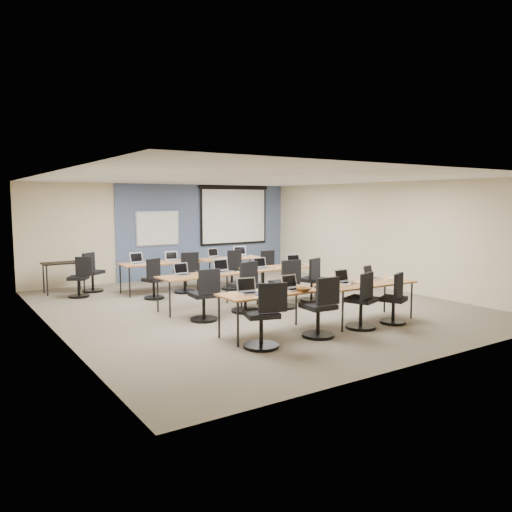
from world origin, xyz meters
TOP-DOWN VIEW (x-y plane):
  - floor at (0.00, 0.00)m, footprint 8.00×9.00m
  - ceiling at (0.00, 0.00)m, footprint 8.00×9.00m
  - wall_back at (0.00, 4.50)m, footprint 8.00×0.04m
  - wall_front at (0.00, -4.50)m, footprint 8.00×0.04m
  - wall_left at (-4.00, 0.00)m, footprint 0.04×9.00m
  - wall_right at (4.00, 0.00)m, footprint 0.04×9.00m
  - blue_accent_panel at (1.25, 4.47)m, footprint 5.50×0.04m
  - whiteboard at (-0.30, 4.43)m, footprint 1.28×0.03m
  - projector_screen at (2.20, 4.41)m, footprint 2.40×0.10m
  - training_table_front_left at (-1.04, -2.15)m, footprint 1.71×0.71m
  - training_table_front_right at (1.00, -2.34)m, footprint 1.89×0.79m
  - training_table_mid_left at (-1.12, 0.22)m, footprint 1.73×0.72m
  - training_table_mid_right at (0.95, 0.31)m, footprint 1.74×0.73m
  - training_table_back_left at (-1.03, 2.59)m, footprint 1.86×0.78m
  - training_table_back_right at (0.91, 2.43)m, footprint 1.69×0.70m
  - laptop_0 at (-1.38, -2.07)m, footprint 0.33×0.28m
  - mouse_0 at (-1.30, -2.22)m, footprint 0.07×0.10m
  - task_chair_0 at (-1.54, -2.72)m, footprint 0.56×0.55m
  - laptop_1 at (-0.59, -2.18)m, footprint 0.33×0.28m
  - mouse_1 at (-0.38, -2.26)m, footprint 0.07×0.10m
  - task_chair_1 at (-0.42, -2.73)m, footprint 0.54×0.54m
  - laptop_2 at (0.63, -2.17)m, footprint 0.32×0.27m
  - mouse_2 at (0.85, -2.29)m, footprint 0.07×0.10m
  - task_chair_2 at (0.54, -2.72)m, footprint 0.56×0.54m
  - laptop_3 at (1.43, -2.07)m, footprint 0.34×0.29m
  - mouse_3 at (1.70, -2.32)m, footprint 0.08×0.11m
  - task_chair_3 at (1.29, -2.79)m, footprint 0.50×0.47m
  - laptop_4 at (-1.43, 0.37)m, footprint 0.32×0.27m
  - mouse_4 at (-1.22, 0.06)m, footprint 0.09×0.11m
  - task_chair_4 at (-1.48, -0.70)m, footprint 0.51×0.51m
  - laptop_5 at (-0.51, 0.34)m, footprint 0.35×0.29m
  - mouse_5 at (-0.30, 0.07)m, footprint 0.07×0.11m
  - task_chair_5 at (-0.46, -0.51)m, footprint 0.58×0.57m
  - laptop_6 at (0.47, 0.32)m, footprint 0.31×0.26m
  - mouse_6 at (0.78, 0.15)m, footprint 0.07×0.11m
  - task_chair_6 at (0.44, -0.62)m, footprint 0.55×0.55m
  - laptop_7 at (1.40, 0.28)m, footprint 0.34×0.29m
  - mouse_7 at (1.65, 0.09)m, footprint 0.06×0.10m
  - task_chair_7 at (1.33, -0.41)m, footprint 0.53×0.50m
  - laptop_8 at (-1.54, 2.67)m, footprint 0.34×0.29m
  - mouse_8 at (-1.13, 2.57)m, footprint 0.09×0.11m
  - task_chair_8 at (-1.50, 1.79)m, footprint 0.48×0.46m
  - laptop_9 at (-0.62, 2.70)m, footprint 0.30×0.26m
  - mouse_9 at (-0.23, 2.52)m, footprint 0.08×0.11m
  - task_chair_9 at (-0.55, 2.09)m, footprint 0.52×0.52m
  - laptop_10 at (0.61, 2.77)m, footprint 0.32×0.27m
  - mouse_10 at (0.78, 2.46)m, footprint 0.09×0.12m
  - task_chair_10 at (0.63, 1.87)m, footprint 0.54×0.54m
  - laptop_11 at (1.42, 2.73)m, footprint 0.34×0.29m
  - mouse_11 at (1.63, 2.57)m, footprint 0.06×0.10m
  - task_chair_11 at (1.50, 1.72)m, footprint 0.48×0.48m
  - blue_mousepad at (-1.26, -2.33)m, footprint 0.28×0.25m
  - snack_bowl at (-0.52, -2.40)m, footprint 0.35×0.35m
  - snack_plate at (0.56, -2.30)m, footprint 0.23×0.23m
  - coffee_cup at (0.60, -2.38)m, footprint 0.07×0.07m
  - utility_table at (-3.02, 3.75)m, footprint 0.97×0.54m
  - spare_chair_a at (-2.43, 3.47)m, footprint 0.58×0.50m
  - spare_chair_b at (-2.84, 2.93)m, footprint 0.52×0.47m

SIDE VIEW (x-z plane):
  - floor at x=0.00m, z-range -0.01..0.01m
  - task_chair_8 at x=-1.50m, z-range -0.09..0.86m
  - spare_chair_b at x=-2.84m, z-range -0.09..0.87m
  - task_chair_3 at x=1.29m, z-range -0.09..0.87m
  - task_chair_11 at x=1.50m, z-range -0.09..0.88m
  - spare_chair_a at x=-2.43m, z-range -0.09..0.90m
  - task_chair_7 at x=1.33m, z-range -0.09..0.90m
  - task_chair_4 at x=-1.48m, z-range -0.09..0.91m
  - task_chair_9 at x=-0.55m, z-range -0.09..0.92m
  - task_chair_1 at x=-0.42m, z-range -0.09..0.93m
  - task_chair_2 at x=0.54m, z-range -0.09..0.93m
  - task_chair_10 at x=0.63m, z-range -0.09..0.93m
  - task_chair_0 at x=-1.54m, z-range -0.09..0.94m
  - task_chair_6 at x=0.44m, z-range -0.09..0.94m
  - task_chair_5 at x=-0.46m, z-range -0.09..0.96m
  - utility_table at x=-3.02m, z-range 0.29..1.04m
  - training_table_back_right at x=0.91m, z-range 0.32..1.05m
  - training_table_front_left at x=-1.04m, z-range 0.32..1.05m
  - training_table_mid_left at x=-1.12m, z-range 0.32..1.05m
  - training_table_mid_right at x=0.95m, z-range 0.32..1.05m
  - training_table_back_left at x=-1.03m, z-range 0.32..1.05m
  - training_table_front_right at x=1.00m, z-range 0.32..1.05m
  - blue_mousepad at x=-1.26m, z-range 0.73..0.74m
  - snack_plate at x=0.56m, z-range 0.73..0.74m
  - mouse_1 at x=-0.38m, z-range 0.73..0.76m
  - mouse_2 at x=0.85m, z-range 0.73..0.76m
  - mouse_0 at x=-1.30m, z-range 0.73..0.76m
  - mouse_11 at x=1.63m, z-range 0.73..0.76m
  - mouse_9 at x=-0.23m, z-range 0.73..0.76m
  - mouse_7 at x=1.65m, z-range 0.73..0.76m
  - mouse_4 at x=-1.22m, z-range 0.73..0.76m
  - mouse_5 at x=-0.30m, z-range 0.72..0.76m
  - mouse_8 at x=-1.13m, z-range 0.72..0.76m
  - mouse_3 at x=1.70m, z-range 0.72..0.76m
  - mouse_10 at x=0.78m, z-range 0.72..0.76m
  - mouse_6 at x=0.78m, z-range 0.72..0.76m
  - snack_bowl at x=-0.52m, z-range 0.73..0.80m
  - coffee_cup at x=0.60m, z-range 0.74..0.80m
  - laptop_9 at x=-0.62m, z-range 0.67..0.91m
  - laptop_6 at x=0.47m, z-range 0.67..0.91m
  - laptop_10 at x=0.61m, z-range 0.67..0.91m
  - laptop_4 at x=-1.43m, z-range 0.67..0.91m
  - laptop_2 at x=0.63m, z-range 0.67..0.91m
  - laptop_1 at x=-0.59m, z-range 0.67..0.92m
  - laptop_0 at x=-1.38m, z-range 0.67..0.92m
  - laptop_7 at x=1.40m, z-range 0.67..0.92m
  - laptop_3 at x=1.43m, z-range 0.66..0.92m
  - laptop_11 at x=1.42m, z-range 0.66..0.92m
  - laptop_8 at x=-1.54m, z-range 0.66..0.92m
  - laptop_5 at x=-0.51m, z-range 0.66..0.93m
  - wall_back at x=0.00m, z-range 0.00..2.70m
  - wall_front at x=0.00m, z-range 0.00..2.70m
  - wall_left at x=-4.00m, z-range 0.00..2.70m
  - wall_right at x=4.00m, z-range 0.00..2.70m
  - blue_accent_panel at x=1.25m, z-range 0.00..2.70m
  - whiteboard at x=-0.30m, z-range 0.96..1.94m
  - projector_screen at x=2.20m, z-range 0.98..2.80m
  - ceiling at x=0.00m, z-range 2.69..2.71m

